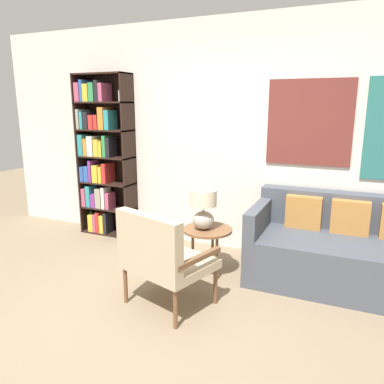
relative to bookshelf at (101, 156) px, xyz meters
name	(u,v)px	position (x,y,z in m)	size (l,w,h in m)	color
ground_plane	(130,330)	(1.59, -1.84, -1.06)	(14.00, 14.00, 0.00)	#847056
wall_back	(224,137)	(1.65, 0.19, 0.30)	(6.40, 0.08, 2.70)	silver
bookshelf	(101,156)	(0.00, 0.00, 0.00)	(0.75, 0.30, 2.12)	black
armchair	(160,254)	(1.66, -1.44, -0.56)	(0.84, 0.77, 0.87)	brown
couch	(347,252)	(3.10, -0.29, -0.73)	(1.84, 0.92, 0.85)	#474C56
side_table	(208,234)	(1.78, -0.66, -0.61)	(0.50, 0.50, 0.50)	brown
table_lamp	(203,208)	(1.75, -0.69, -0.33)	(0.26, 0.26, 0.41)	#A59E93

